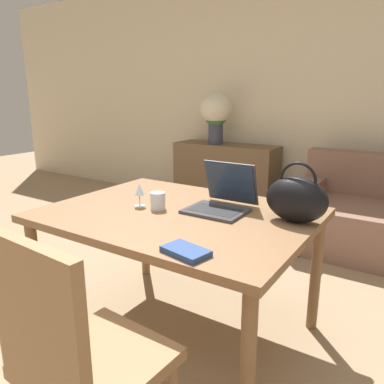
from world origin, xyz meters
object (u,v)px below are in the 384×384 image
object	(u,v)px
chair	(77,354)
laptop	(223,197)
flower_vase	(216,113)
handbag	(297,199)
wine_glass	(139,191)
drinking_glass	(158,201)

from	to	relation	value
chair	laptop	world-z (taller)	laptop
laptop	flower_vase	bearing A→B (deg)	120.43
chair	handbag	distance (m)	1.17
laptop	wine_glass	xyz separation A→B (m)	(-0.41, -0.22, 0.02)
chair	flower_vase	bearing A→B (deg)	115.18
laptop	wine_glass	bearing A→B (deg)	-152.19
chair	handbag	size ratio (longest dim) A/B	3.15
wine_glass	handbag	world-z (taller)	handbag
chair	laptop	size ratio (longest dim) A/B	2.86
wine_glass	chair	bearing A→B (deg)	-61.91
drinking_glass	handbag	xyz separation A→B (m)	(0.69, 0.20, 0.07)
drinking_glass	wine_glass	distance (m)	0.12
drinking_glass	flower_vase	bearing A→B (deg)	112.11
drinking_glass	chair	bearing A→B (deg)	-68.69
drinking_glass	handbag	size ratio (longest dim) A/B	0.31
laptop	chair	bearing A→B (deg)	-87.50
chair	laptop	bearing A→B (deg)	95.79
flower_vase	chair	bearing A→B (deg)	-68.11
wine_glass	handbag	distance (m)	0.84
laptop	flower_vase	size ratio (longest dim) A/B	0.57
laptop	drinking_glass	size ratio (longest dim) A/B	3.55
handbag	flower_vase	xyz separation A→B (m)	(-1.61, 2.05, 0.29)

